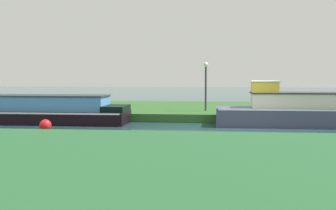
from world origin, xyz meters
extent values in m
plane|color=#224149|center=(0.00, 0.00, 0.00)|extent=(120.00, 120.00, 0.00)
cube|color=#2B5825|center=(0.00, 7.00, 0.20)|extent=(72.00, 10.00, 0.40)
cube|color=#22532C|center=(0.00, -9.00, 0.20)|extent=(72.00, 10.00, 0.40)
cube|color=#41445B|center=(3.15, 1.20, 0.42)|extent=(8.36, 1.85, 0.83)
cube|color=white|center=(3.15, 1.20, 0.79)|extent=(8.19, 1.88, 0.07)
cube|color=beige|center=(3.79, 1.20, 1.14)|extent=(6.50, 1.41, 0.62)
cube|color=#333334|center=(3.79, 1.20, 1.48)|extent=(6.60, 1.48, 0.06)
cube|color=gold|center=(1.10, 1.20, 1.70)|extent=(1.12, 1.19, 0.51)
cube|color=beige|center=(1.10, 1.20, 1.99)|extent=(1.22, 1.26, 0.06)
cube|color=black|center=(-9.60, 1.20, 0.30)|extent=(8.91, 2.21, 0.59)
cube|color=white|center=(-9.60, 1.20, 0.55)|extent=(8.73, 2.24, 0.07)
cube|color=#4F8FCD|center=(-9.51, 1.20, 0.93)|extent=(6.73, 1.68, 0.67)
cube|color=#2A323A|center=(-9.51, 1.20, 1.30)|extent=(6.83, 1.77, 0.06)
cube|color=black|center=(-5.66, 1.20, 0.73)|extent=(1.02, 1.86, 0.26)
cylinder|color=#333338|center=(-1.58, 4.25, 1.54)|extent=(0.10, 0.10, 2.29)
sphere|color=white|center=(-1.58, 4.25, 2.81)|extent=(0.24, 0.24, 0.24)
sphere|color=red|center=(-7.91, -1.63, 0.24)|extent=(0.48, 0.48, 0.48)
camera|label=1|loc=(-1.08, -18.30, 2.29)|focal=46.10mm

